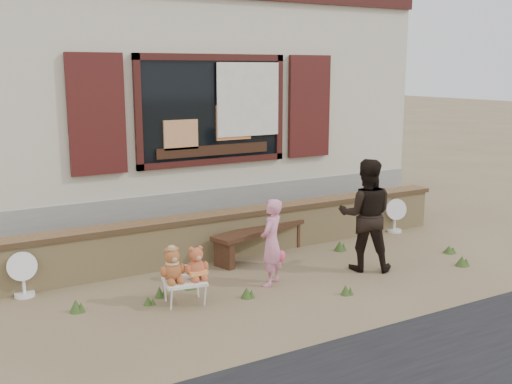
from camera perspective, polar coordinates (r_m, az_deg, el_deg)
ground at (r=8.07m, az=2.13°, el=-7.72°), size 80.00×80.00×0.00m
shopfront at (r=11.69m, az=-9.57°, el=8.17°), size 8.04×5.13×4.00m
brick_wall at (r=8.79m, az=-1.29°, el=-3.75°), size 7.10×0.36×0.67m
bench at (r=8.70m, az=0.42°, el=-4.12°), size 1.70×0.84×0.43m
folding_chair at (r=7.04m, az=-6.82°, el=-8.52°), size 0.53×0.48×0.28m
teddy_bear_left at (r=6.94m, az=-8.00°, el=-6.81°), size 0.34×0.31×0.42m
teddy_bear_right at (r=7.00m, az=-5.74°, el=-6.66°), size 0.33×0.30×0.40m
child at (r=7.50m, az=1.48°, el=-4.82°), size 0.48×0.45×1.10m
adult at (r=8.15m, az=10.42°, el=-2.16°), size 0.93×0.89×1.52m
fan_left at (r=7.71m, az=-21.31°, el=-7.28°), size 0.36×0.24×0.56m
fan_right at (r=10.23m, az=13.08°, el=-2.16°), size 0.37×0.24×0.57m
grass_tufts at (r=7.95m, az=5.17°, el=-7.55°), size 5.49×1.61×0.15m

